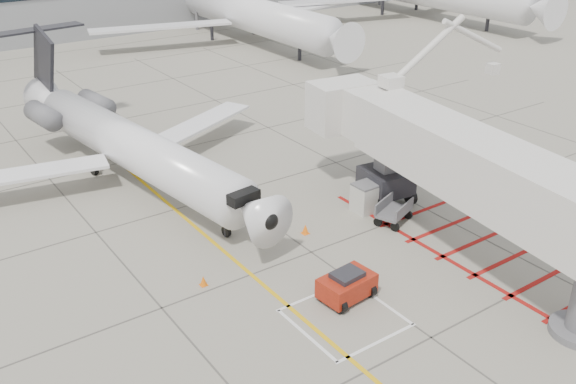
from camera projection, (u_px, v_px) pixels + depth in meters
ground_plane at (365, 290)px, 28.58m from camera, size 260.00×260.00×0.00m
regional_jet at (150, 133)px, 35.76m from camera, size 26.23×31.37×7.53m
jet_bridge at (471, 178)px, 29.65m from camera, size 12.24×21.52×8.17m
pushback_tug at (347, 285)px, 27.76m from camera, size 2.54×1.73×1.40m
baggage_cart at (394, 211)px, 34.00m from camera, size 2.41×1.97×1.31m
ground_power_unit at (371, 196)px, 35.33m from camera, size 2.08×1.23×1.63m
cone_nose at (203, 281)px, 28.86m from camera, size 0.34×0.34×0.47m
cone_side at (305, 229)px, 33.09m from camera, size 0.38×0.38×0.52m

